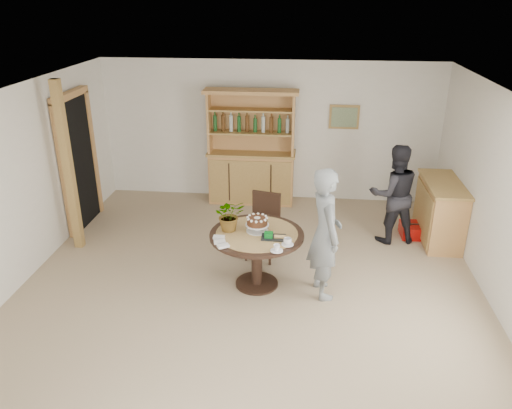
% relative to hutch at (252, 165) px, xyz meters
% --- Properties ---
extents(ground, '(7.00, 7.00, 0.00)m').
position_rel_hutch_xyz_m(ground, '(0.30, -3.24, -0.69)').
color(ground, tan).
rests_on(ground, ground).
extents(room_shell, '(6.04, 7.04, 2.52)m').
position_rel_hutch_xyz_m(room_shell, '(0.30, -3.23, 1.05)').
color(room_shell, white).
rests_on(room_shell, ground).
extents(doorway, '(0.13, 1.10, 2.18)m').
position_rel_hutch_xyz_m(doorway, '(-2.63, -1.24, 0.42)').
color(doorway, black).
rests_on(doorway, ground).
extents(pine_post, '(0.12, 0.12, 2.50)m').
position_rel_hutch_xyz_m(pine_post, '(-2.40, -2.04, 0.56)').
color(pine_post, '#AF8A49').
rests_on(pine_post, ground).
extents(hutch, '(1.62, 0.54, 2.04)m').
position_rel_hutch_xyz_m(hutch, '(0.00, 0.00, 0.00)').
color(hutch, tan).
rests_on(hutch, ground).
extents(sideboard, '(0.54, 1.26, 0.94)m').
position_rel_hutch_xyz_m(sideboard, '(3.04, -1.24, -0.22)').
color(sideboard, tan).
rests_on(sideboard, ground).
extents(dining_table, '(1.20, 1.20, 0.76)m').
position_rel_hutch_xyz_m(dining_table, '(0.38, -2.84, -0.08)').
color(dining_table, black).
rests_on(dining_table, ground).
extents(dining_chair, '(0.51, 0.51, 0.95)m').
position_rel_hutch_xyz_m(dining_chair, '(0.40, -2.01, -0.15)').
color(dining_chair, black).
rests_on(dining_chair, ground).
extents(birthday_cake, '(0.30, 0.30, 0.20)m').
position_rel_hutch_xyz_m(birthday_cake, '(0.38, -2.79, 0.19)').
color(birthday_cake, white).
rests_on(birthday_cake, dining_table).
extents(flower_vase, '(0.47, 0.44, 0.42)m').
position_rel_hutch_xyz_m(flower_vase, '(0.03, -2.79, 0.28)').
color(flower_vase, '#3F7233').
rests_on(flower_vase, dining_table).
extents(gift_tray, '(0.30, 0.20, 0.08)m').
position_rel_hutch_xyz_m(gift_tray, '(0.60, -2.96, 0.10)').
color(gift_tray, black).
rests_on(gift_tray, dining_table).
extents(coffee_cup_a, '(0.15, 0.15, 0.09)m').
position_rel_hutch_xyz_m(coffee_cup_a, '(0.78, -3.12, 0.11)').
color(coffee_cup_a, white).
rests_on(coffee_cup_a, dining_table).
extents(coffee_cup_b, '(0.15, 0.15, 0.08)m').
position_rel_hutch_xyz_m(coffee_cup_b, '(0.66, -3.29, 0.11)').
color(coffee_cup_b, white).
rests_on(coffee_cup_b, dining_table).
extents(napkins, '(0.24, 0.33, 0.03)m').
position_rel_hutch_xyz_m(napkins, '(-0.03, -3.15, 0.09)').
color(napkins, white).
rests_on(napkins, dining_table).
extents(teen_boy, '(0.56, 0.70, 1.69)m').
position_rel_hutch_xyz_m(teen_boy, '(1.23, -2.94, 0.15)').
color(teen_boy, slate).
rests_on(teen_boy, ground).
extents(adult_person, '(0.84, 0.71, 1.54)m').
position_rel_hutch_xyz_m(adult_person, '(2.30, -1.35, 0.08)').
color(adult_person, black).
rests_on(adult_person, ground).
extents(red_suitcase, '(0.61, 0.42, 0.21)m').
position_rel_hutch_xyz_m(red_suitcase, '(2.80, -1.17, -0.59)').
color(red_suitcase, '#BA0E09').
rests_on(red_suitcase, ground).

